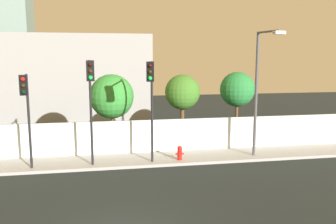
# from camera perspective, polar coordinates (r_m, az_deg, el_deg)

# --- Properties ---
(sidewalk) EXTENTS (36.00, 2.40, 0.15)m
(sidewalk) POSITION_cam_1_polar(r_m,az_deg,el_deg) (18.69, -8.95, -7.86)
(sidewalk) COLOR #A1A1A1
(sidewalk) RESTS_ON ground
(perimeter_wall) EXTENTS (36.00, 0.18, 1.80)m
(perimeter_wall) POSITION_cam_1_polar(r_m,az_deg,el_deg) (19.69, -9.12, -4.07)
(perimeter_wall) COLOR silver
(perimeter_wall) RESTS_ON sidewalk
(traffic_light_left) EXTENTS (0.35, 1.19, 4.50)m
(traffic_light_left) POSITION_cam_1_polar(r_m,az_deg,el_deg) (17.22, -21.96, 1.59)
(traffic_light_left) COLOR black
(traffic_light_left) RESTS_ON sidewalk
(traffic_light_center) EXTENTS (0.51, 1.72, 5.07)m
(traffic_light_center) POSITION_cam_1_polar(r_m,az_deg,el_deg) (16.72, -2.75, 3.46)
(traffic_light_center) COLOR black
(traffic_light_center) RESTS_ON sidewalk
(traffic_light_right) EXTENTS (0.35, 1.81, 5.13)m
(traffic_light_right) POSITION_cam_1_polar(r_m,az_deg,el_deg) (16.53, -12.40, 3.35)
(traffic_light_right) COLOR black
(traffic_light_right) RESTS_ON sidewalk
(street_lamp_curbside) EXTENTS (0.70, 1.89, 6.57)m
(street_lamp_curbside) POSITION_cam_1_polar(r_m,az_deg,el_deg) (19.02, 14.54, 4.42)
(street_lamp_curbside) COLOR #4C4C51
(street_lamp_curbside) RESTS_ON sidewalk
(fire_hydrant) EXTENTS (0.44, 0.26, 0.75)m
(fire_hydrant) POSITION_cam_1_polar(r_m,az_deg,el_deg) (18.36, 1.91, -6.53)
(fire_hydrant) COLOR red
(fire_hydrant) RESTS_ON sidewalk
(roadside_tree_leftmost) EXTENTS (2.56, 2.56, 4.46)m
(roadside_tree_leftmost) POSITION_cam_1_polar(r_m,az_deg,el_deg) (20.63, -9.09, 2.49)
(roadside_tree_leftmost) COLOR brown
(roadside_tree_leftmost) RESTS_ON ground
(roadside_tree_midleft) EXTENTS (2.10, 2.10, 4.40)m
(roadside_tree_midleft) POSITION_cam_1_polar(r_m,az_deg,el_deg) (21.12, 2.34, 3.15)
(roadside_tree_midleft) COLOR brown
(roadside_tree_midleft) RESTS_ON ground
(roadside_tree_midright) EXTENTS (2.14, 2.14, 4.53)m
(roadside_tree_midright) POSITION_cam_1_polar(r_m,az_deg,el_deg) (22.12, 11.13, 3.57)
(roadside_tree_midright) COLOR brown
(roadside_tree_midright) RESTS_ON ground
(low_building_distant) EXTENTS (15.93, 6.00, 7.38)m
(low_building_distant) POSITION_cam_1_polar(r_m,az_deg,el_deg) (33.46, -16.89, 5.51)
(low_building_distant) COLOR #979797
(low_building_distant) RESTS_ON ground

